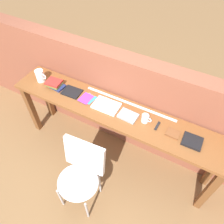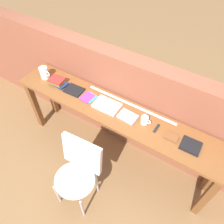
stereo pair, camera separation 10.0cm
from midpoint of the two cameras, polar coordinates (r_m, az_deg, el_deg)
ground_plane at (r=2.95m, az=-1.66°, el=-14.72°), size 40.00×40.00×0.00m
brick_wall_back at (r=2.72m, az=5.44°, el=2.11°), size 6.00×0.20×1.35m
sideboard at (r=2.47m, az=1.78°, el=-1.72°), size 2.50×0.44×0.88m
chair_white_moulded at (r=2.38m, az=-7.77°, el=-15.06°), size 0.47×0.49×0.89m
pitcher_white at (r=2.81m, az=-16.30°, el=9.80°), size 0.14×0.10×0.18m
book_stack_leftmost at (r=2.70m, az=-12.97°, el=7.75°), size 0.23×0.16×0.08m
magazine_cycling at (r=2.59m, az=-8.78°, el=5.63°), size 0.22×0.17×0.02m
pamphlet_pile_colourful at (r=2.50m, az=-4.98°, el=3.86°), size 0.17×0.18×0.01m
book_open_centre at (r=2.39m, az=-0.11°, el=1.73°), size 0.29×0.20×0.02m
book_grey_hardcover at (r=2.29m, az=5.39°, el=-1.22°), size 0.20×0.15×0.03m
mug at (r=2.24m, az=9.84°, el=-2.15°), size 0.11×0.08×0.09m
multitool_folded at (r=2.25m, az=12.80°, el=-4.20°), size 0.03×0.11×0.02m
leather_journal_brown at (r=2.22m, az=16.56°, el=-6.24°), size 0.13×0.10×0.02m
book_repair_rightmost at (r=2.22m, az=21.11°, el=-8.28°), size 0.19×0.16×0.03m
ruler_metal_back_edge at (r=2.43m, az=6.04°, el=2.02°), size 1.09×0.03×0.00m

